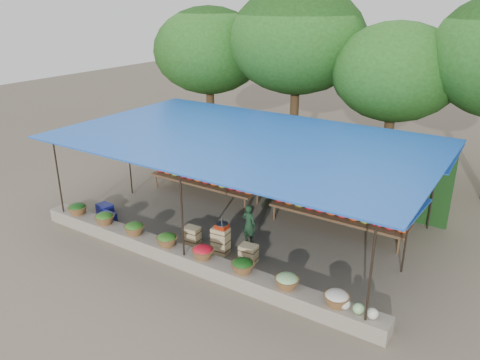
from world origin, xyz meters
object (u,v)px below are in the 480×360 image
Objects in this scene: blue_crate_back at (105,209)px; blue_crate_front at (107,218)px; vendor_seated at (249,224)px; weighing_scale at (222,226)px; crate_counter at (220,243)px.

blue_crate_front is at bearing -28.84° from blue_crate_back.
blue_crate_back is at bearing 145.84° from blue_crate_front.
vendor_seated is 4.61m from blue_crate_front.
crate_counter is at bearing -180.00° from weighing_scale.
blue_crate_front reaches higher than blue_crate_back.
vendor_seated is at bearing 19.20° from blue_crate_front.
crate_counter is at bearing 7.23° from blue_crate_back.
weighing_scale is (0.08, 0.00, 0.54)m from crate_counter.
weighing_scale reaches higher than blue_crate_front.
crate_counter is 4.63× the size of blue_crate_back.
blue_crate_front is (-4.40, -1.32, -0.44)m from vendor_seated.
blue_crate_front is at bearing 19.68° from vendor_seated.
crate_counter reaches higher than blue_crate_back.
vendor_seated is (0.28, 0.92, -0.26)m from weighing_scale.
blue_crate_back is at bearing 12.92° from vendor_seated.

